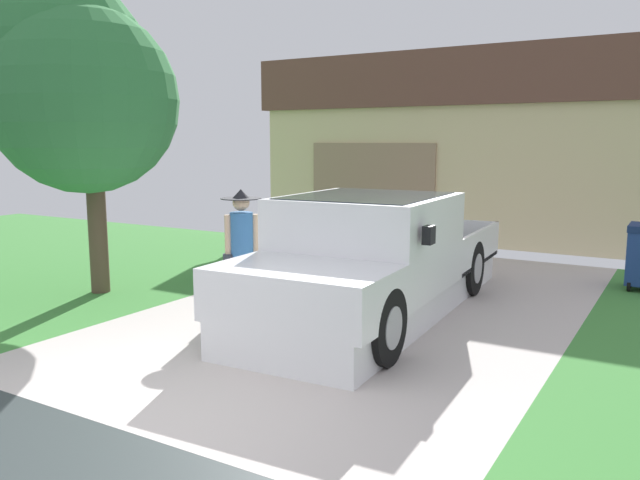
% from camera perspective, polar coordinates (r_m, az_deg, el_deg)
% --- Properties ---
extents(pickup_truck, '(2.23, 5.60, 1.59)m').
position_cam_1_polar(pickup_truck, '(8.13, 4.48, -2.11)').
color(pickup_truck, white).
rests_on(pickup_truck, ground).
extents(person_with_hat, '(0.53, 0.53, 1.64)m').
position_cam_1_polar(person_with_hat, '(8.36, -7.04, -0.44)').
color(person_with_hat, '#333842').
rests_on(person_with_hat, ground).
extents(handbag, '(0.39, 0.18, 0.44)m').
position_cam_1_polar(handbag, '(8.45, -8.51, -5.79)').
color(handbag, beige).
rests_on(handbag, ground).
extents(house_with_garage, '(8.82, 5.65, 4.21)m').
position_cam_1_polar(house_with_garage, '(16.77, 13.11, 8.25)').
color(house_with_garage, beige).
rests_on(house_with_garage, ground).
extents(front_yard_tree, '(3.07, 2.61, 4.57)m').
position_cam_1_polar(front_yard_tree, '(9.75, -21.29, 12.97)').
color(front_yard_tree, brown).
rests_on(front_yard_tree, ground).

